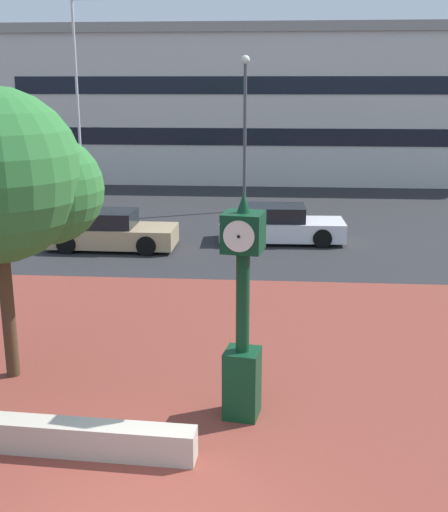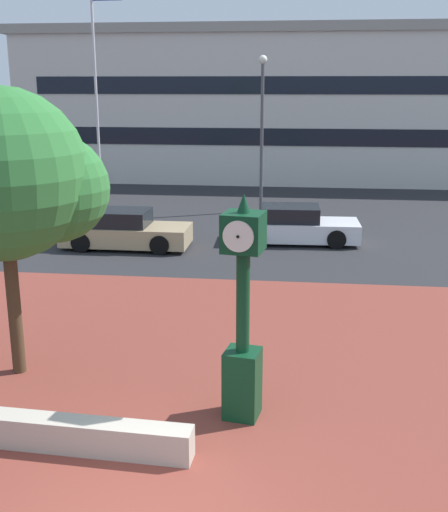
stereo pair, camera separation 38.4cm
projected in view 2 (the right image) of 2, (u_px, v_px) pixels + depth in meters
plaza_brick_paving at (190, 404)px, 11.04m from camera, size 44.00×14.59×0.01m
planter_wall at (88, 436)px, 9.57m from camera, size 3.22×0.57×0.50m
street_clock at (243, 320)px, 10.23m from camera, size 0.70×0.74×3.75m
plaza_tree at (14, 178)px, 11.41m from camera, size 3.32×3.09×5.34m
car_street_near at (295, 226)px, 22.19m from camera, size 4.35×1.93×1.28m
car_street_far at (125, 231)px, 21.49m from camera, size 4.25×1.83×1.28m
flagpole_primary at (98, 77)px, 28.39m from camera, size 1.43×0.14×9.91m
civic_building at (290, 102)px, 40.62m from camera, size 30.51×15.90×8.41m
street_lamp_post at (262, 118)px, 26.72m from camera, size 0.36×0.36×6.48m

